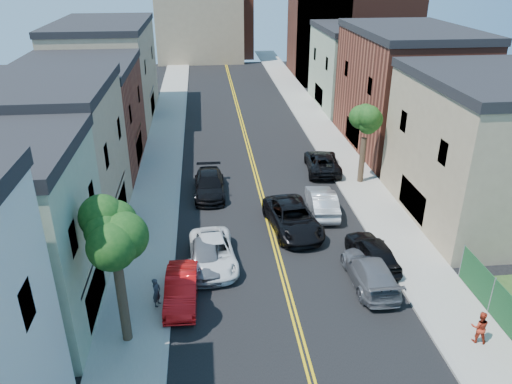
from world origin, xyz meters
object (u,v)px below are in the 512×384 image
object	(u,v)px
pedestrian_left	(157,292)
silver_car_right	(322,201)
red_sedan	(181,289)
grey_car_left	(205,257)
white_pickup	(213,253)
pedestrian_right	(480,327)
black_car_left	(209,185)
black_car_right	(372,251)
grey_car_right	(370,271)
dark_car_right_far	(322,162)
black_suv_lane	(293,218)

from	to	relation	value
pedestrian_left	silver_car_right	bearing A→B (deg)	-27.09
red_sedan	grey_car_left	distance (m)	3.08
grey_car_left	silver_car_right	distance (m)	10.04
white_pickup	pedestrian_left	distance (m)	4.65
grey_car_left	pedestrian_right	distance (m)	14.21
black_car_left	black_car_right	xyz separation A→B (m)	(9.01, -10.18, 0.02)
red_sedan	grey_car_right	world-z (taller)	grey_car_right
white_pickup	grey_car_left	bearing A→B (deg)	-141.74
black_car_left	dark_car_right_far	world-z (taller)	black_car_left
red_sedan	pedestrian_right	distance (m)	14.16
dark_car_right_far	black_suv_lane	world-z (taller)	black_suv_lane
black_suv_lane	red_sedan	bearing A→B (deg)	-143.29
grey_car_left	black_suv_lane	world-z (taller)	black_suv_lane
black_car_left	silver_car_right	size ratio (longest dim) A/B	1.09
red_sedan	grey_car_right	bearing A→B (deg)	4.17
red_sedan	dark_car_right_far	size ratio (longest dim) A/B	0.80
grey_car_left	black_car_left	distance (m)	9.70
black_car_left	white_pickup	bearing A→B (deg)	-89.66
silver_car_right	black_suv_lane	size ratio (longest dim) A/B	0.82
grey_car_right	black_suv_lane	xyz separation A→B (m)	(-3.10, 6.17, 0.08)
red_sedan	pedestrian_right	bearing A→B (deg)	-17.22
black_car_right	pedestrian_left	bearing A→B (deg)	7.91
red_sedan	white_pickup	bearing A→B (deg)	63.82
black_car_left	pedestrian_right	bearing A→B (deg)	-55.27
white_pickup	black_car_left	world-z (taller)	black_car_left
white_pickup	black_car_right	bearing A→B (deg)	-10.22
red_sedan	silver_car_right	distance (m)	12.82
dark_car_right_far	pedestrian_left	size ratio (longest dim) A/B	3.59
black_car_right	dark_car_right_far	world-z (taller)	black_car_right
grey_car_left	grey_car_right	bearing A→B (deg)	-14.66
black_suv_lane	pedestrian_left	size ratio (longest dim) A/B	3.91
grey_car_right	black_car_left	bearing A→B (deg)	-55.44
black_car_right	grey_car_right	bearing A→B (deg)	63.86
red_sedan	grey_car_right	distance (m)	10.00
silver_car_right	pedestrian_right	bearing A→B (deg)	110.80
dark_car_right_far	pedestrian_right	size ratio (longest dim) A/B	3.48
grey_car_left	pedestrian_left	size ratio (longest dim) A/B	2.94
red_sedan	white_pickup	xyz separation A→B (m)	(1.70, 3.22, -0.00)
grey_car_right	pedestrian_right	world-z (taller)	pedestrian_right
grey_car_left	dark_car_right_far	distance (m)	16.40
pedestrian_left	grey_car_right	bearing A→B (deg)	-64.06
grey_car_left	silver_car_right	size ratio (longest dim) A/B	0.92
silver_car_right	black_car_left	bearing A→B (deg)	-22.08
dark_car_right_far	red_sedan	bearing A→B (deg)	61.05
grey_car_right	pedestrian_left	bearing A→B (deg)	4.43
black_car_right	grey_car_left	bearing A→B (deg)	-7.96
black_car_left	pedestrian_left	bearing A→B (deg)	-102.32
grey_car_right	black_suv_lane	distance (m)	6.90
black_car_right	pedestrian_right	distance (m)	7.41
grey_car_right	silver_car_right	bearing A→B (deg)	-85.23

